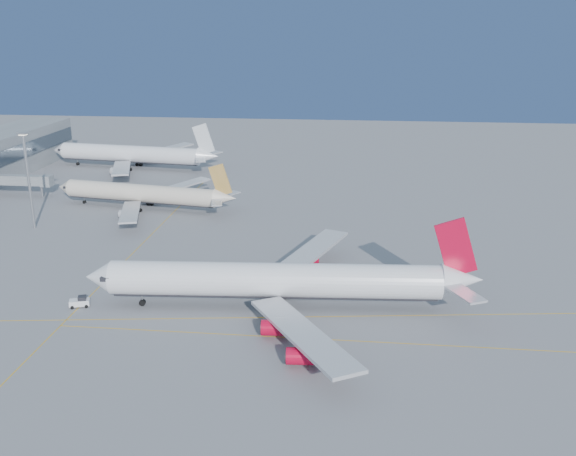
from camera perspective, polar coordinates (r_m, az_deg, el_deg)
The scene contains 8 objects.
ground at distance 126.05m, azimuth 0.02°, elevation -6.75°, with size 500.00×500.00×0.00m, color slate.
jet_bridge at distance 219.03m, azimuth -22.78°, elevation 3.94°, with size 23.60×3.60×6.90m.
taxiway_lines at distance 134.01m, azimuth -5.97°, elevation -5.31°, with size 118.86×140.00×0.02m.
airliner_virgin at distance 122.04m, azimuth -0.43°, elevation -4.72°, with size 75.78×67.92×18.69m.
airliner_etihad at distance 192.87m, azimuth -12.64°, elevation 3.00°, with size 57.37×52.44×15.01m.
airliner_third at distance 248.19m, azimuth -13.54°, elevation 6.40°, with size 67.48×61.76×18.11m.
pushback_tug at distance 130.86m, azimuth -18.00°, elevation -6.26°, with size 4.14×3.18×2.11m.
light_mast at distance 180.87m, azimuth -22.13°, elevation 4.61°, with size 2.22×2.22×25.70m.
Camera 1 is at (12.53, -113.99, 52.32)m, focal length 40.00 mm.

